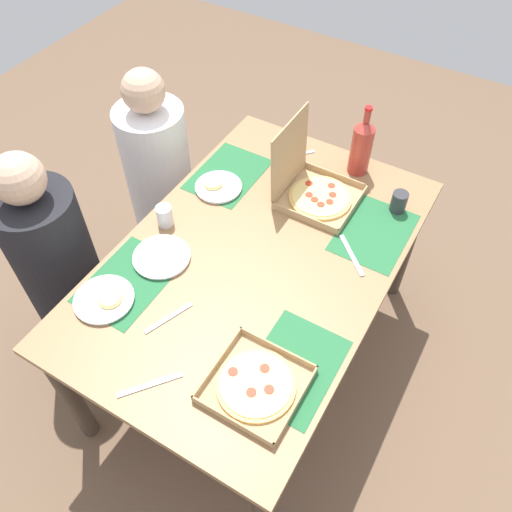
% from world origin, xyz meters
% --- Properties ---
extents(ground_plane, '(6.00, 6.00, 0.00)m').
position_xyz_m(ground_plane, '(0.00, 0.00, 0.00)').
color(ground_plane, brown).
extents(dining_table, '(1.51, 0.98, 0.73)m').
position_xyz_m(dining_table, '(0.00, 0.00, 0.63)').
color(dining_table, '#3F3328').
rests_on(dining_table, ground_plane).
extents(placemat_near_left, '(0.36, 0.26, 0.00)m').
position_xyz_m(placemat_near_left, '(-0.34, -0.34, 0.73)').
color(placemat_near_left, '#236638').
rests_on(placemat_near_left, dining_table).
extents(placemat_near_right, '(0.36, 0.26, 0.00)m').
position_xyz_m(placemat_near_right, '(0.34, -0.34, 0.73)').
color(placemat_near_right, '#236638').
rests_on(placemat_near_right, dining_table).
extents(placemat_far_left, '(0.36, 0.26, 0.00)m').
position_xyz_m(placemat_far_left, '(-0.34, 0.34, 0.73)').
color(placemat_far_left, '#236638').
rests_on(placemat_far_left, dining_table).
extents(placemat_far_right, '(0.36, 0.26, 0.00)m').
position_xyz_m(placemat_far_right, '(0.34, 0.34, 0.73)').
color(placemat_far_right, '#236638').
rests_on(placemat_far_right, dining_table).
extents(pizza_box_corner_right, '(0.29, 0.29, 0.04)m').
position_xyz_m(pizza_box_corner_right, '(-0.46, -0.27, 0.74)').
color(pizza_box_corner_right, tan).
rests_on(pizza_box_corner_right, dining_table).
extents(pizza_box_edge_far, '(0.30, 0.31, 0.34)m').
position_xyz_m(pizza_box_edge_far, '(0.40, -0.04, 0.78)').
color(pizza_box_edge_far, tan).
rests_on(pizza_box_edge_far, dining_table).
extents(plate_far_right, '(0.21, 0.21, 0.03)m').
position_xyz_m(plate_far_right, '(-0.45, 0.35, 0.74)').
color(plate_far_right, white).
rests_on(plate_far_right, dining_table).
extents(plate_near_left, '(0.22, 0.22, 0.02)m').
position_xyz_m(plate_near_left, '(-0.19, 0.30, 0.74)').
color(plate_near_left, white).
rests_on(plate_near_left, dining_table).
extents(plate_middle, '(0.20, 0.20, 0.03)m').
position_xyz_m(plate_middle, '(0.24, 0.33, 0.74)').
color(plate_middle, white).
rests_on(plate_middle, dining_table).
extents(soda_bottle, '(0.09, 0.09, 0.32)m').
position_xyz_m(soda_bottle, '(0.65, -0.13, 0.86)').
color(soda_bottle, '#B2382D').
rests_on(soda_bottle, dining_table).
extents(cup_clear_left, '(0.06, 0.06, 0.09)m').
position_xyz_m(cup_clear_left, '(0.51, -0.37, 0.78)').
color(cup_clear_left, '#333338').
rests_on(cup_clear_left, dining_table).
extents(cup_clear_right, '(0.06, 0.06, 0.09)m').
position_xyz_m(cup_clear_right, '(-0.04, 0.40, 0.78)').
color(cup_clear_right, silver).
rests_on(cup_clear_right, dining_table).
extents(knife_by_near_left, '(0.16, 0.16, 0.00)m').
position_xyz_m(knife_by_near_left, '(0.19, -0.31, 0.73)').
color(knife_by_near_left, '#B7B7BC').
rests_on(knife_by_near_left, dining_table).
extents(fork_by_near_right, '(0.15, 0.14, 0.00)m').
position_xyz_m(fork_by_near_right, '(0.60, 0.15, 0.73)').
color(fork_by_near_right, '#B7B7BC').
rests_on(fork_by_near_right, dining_table).
extents(fork_by_far_left, '(0.18, 0.08, 0.00)m').
position_xyz_m(fork_by_far_left, '(-0.40, 0.12, 0.73)').
color(fork_by_far_left, '#B7B7BC').
rests_on(fork_by_far_left, dining_table).
extents(knife_by_far_right, '(0.17, 0.15, 0.00)m').
position_xyz_m(knife_by_far_right, '(-0.63, 0.02, 0.73)').
color(knife_by_far_right, '#B7B7BC').
rests_on(knife_by_far_right, dining_table).
extents(diner_left_seat, '(0.32, 0.32, 1.14)m').
position_xyz_m(diner_left_seat, '(-0.34, 0.75, 0.51)').
color(diner_left_seat, black).
rests_on(diner_left_seat, ground_plane).
extents(diner_right_seat, '(0.32, 0.32, 1.11)m').
position_xyz_m(diner_right_seat, '(0.34, 0.75, 0.49)').
color(diner_right_seat, white).
rests_on(diner_right_seat, ground_plane).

